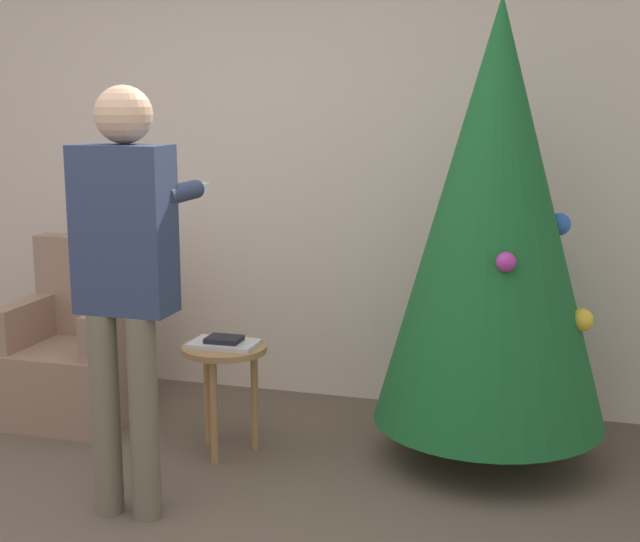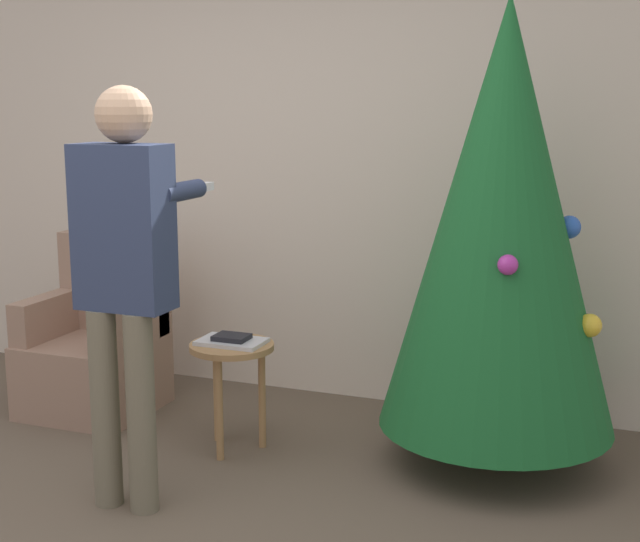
{
  "view_description": "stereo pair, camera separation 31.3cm",
  "coord_description": "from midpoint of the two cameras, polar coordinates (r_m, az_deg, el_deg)",
  "views": [
    {
      "loc": [
        1.68,
        -2.61,
        1.71
      ],
      "look_at": [
        0.63,
        1.01,
        0.98
      ],
      "focal_mm": 50.0,
      "sensor_mm": 36.0,
      "label": 1
    },
    {
      "loc": [
        1.97,
        -2.51,
        1.71
      ],
      "look_at": [
        0.63,
        1.01,
        0.98
      ],
      "focal_mm": 50.0,
      "sensor_mm": 36.0,
      "label": 2
    }
  ],
  "objects": [
    {
      "name": "person_standing",
      "position": [
        3.7,
        -10.07,
        0.67
      ],
      "size": [
        0.41,
        0.57,
        1.77
      ],
      "color": "#6B604C",
      "rests_on": "ground_plane"
    },
    {
      "name": "armchair",
      "position": [
        5.08,
        -12.36,
        -4.92
      ],
      "size": [
        0.65,
        0.63,
        0.96
      ],
      "color": "#93705B",
      "rests_on": "ground_plane"
    },
    {
      "name": "wall_back",
      "position": [
        5.14,
        0.09,
        6.95
      ],
      "size": [
        8.0,
        0.06,
        2.7
      ],
      "color": "beige",
      "rests_on": "ground_plane"
    },
    {
      "name": "side_stool",
      "position": [
        4.37,
        -3.61,
        -5.83
      ],
      "size": [
        0.41,
        0.41,
        0.54
      ],
      "color": "#A37547",
      "rests_on": "ground_plane"
    },
    {
      "name": "laptop",
      "position": [
        4.34,
        -3.62,
        -4.56
      ],
      "size": [
        0.32,
        0.21,
        0.02
      ],
      "color": "silver",
      "rests_on": "side_stool"
    },
    {
      "name": "christmas_tree",
      "position": [
        4.14,
        13.73,
        3.32
      ],
      "size": [
        1.09,
        1.09,
        2.17
      ],
      "color": "brown",
      "rests_on": "ground_plane"
    },
    {
      "name": "book",
      "position": [
        4.33,
        -3.63,
        -4.28
      ],
      "size": [
        0.16,
        0.13,
        0.02
      ],
      "color": "black",
      "rests_on": "laptop"
    }
  ]
}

